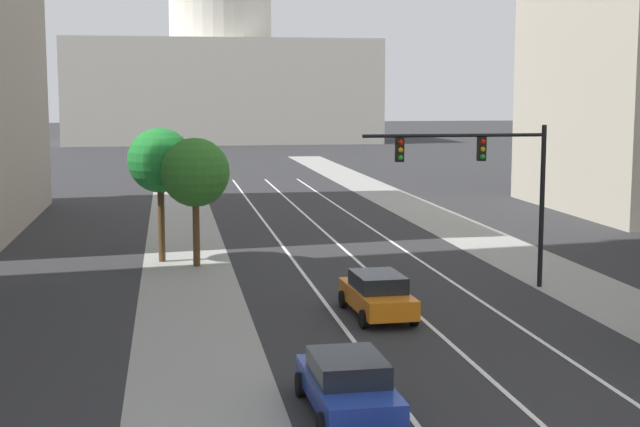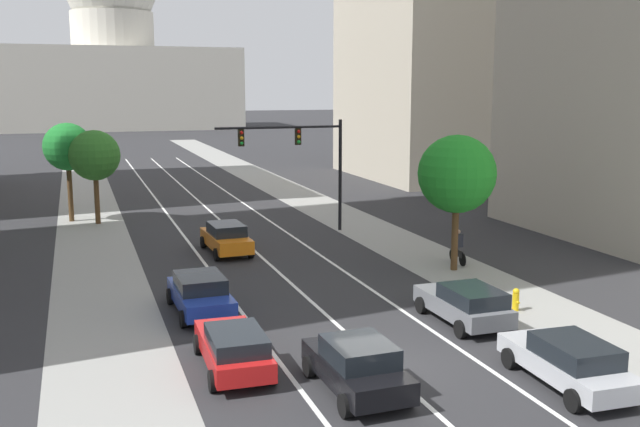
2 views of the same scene
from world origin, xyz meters
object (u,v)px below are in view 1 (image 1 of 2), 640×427
(traffic_signal_mast, at_px, (487,171))
(street_tree_near_left, at_px, (160,161))
(street_tree_mid_left, at_px, (195,173))
(capitol_building, at_px, (221,60))
(car_blue, at_px, (348,384))
(car_orange, at_px, (377,294))

(traffic_signal_mast, relative_size, street_tree_near_left, 1.20)
(traffic_signal_mast, bearing_deg, street_tree_mid_left, 149.07)
(street_tree_mid_left, bearing_deg, capitol_building, 86.08)
(car_blue, bearing_deg, street_tree_near_left, 10.56)
(car_orange, bearing_deg, capitol_building, -3.17)
(car_blue, xyz_separation_m, street_tree_near_left, (-4.69, 21.92, 4.00))
(car_orange, relative_size, street_tree_near_left, 0.73)
(car_blue, height_order, car_orange, car_orange)
(capitol_building, bearing_deg, street_tree_mid_left, -93.92)
(street_tree_mid_left, bearing_deg, car_blue, -81.39)
(car_blue, xyz_separation_m, car_orange, (2.99, 9.76, 0.04))
(street_tree_near_left, height_order, street_tree_mid_left, street_tree_near_left)
(car_blue, relative_size, car_orange, 0.98)
(car_orange, height_order, street_tree_near_left, street_tree_near_left)
(street_tree_near_left, xyz_separation_m, street_tree_mid_left, (1.59, -1.43, -0.46))
(capitol_building, xyz_separation_m, car_blue, (-4.48, -131.03, -12.54))
(car_orange, xyz_separation_m, street_tree_mid_left, (-6.09, 10.73, 3.51))
(traffic_signal_mast, relative_size, street_tree_mid_left, 1.28)
(capitol_building, relative_size, car_blue, 10.69)
(car_orange, bearing_deg, street_tree_near_left, 29.78)
(car_blue, bearing_deg, street_tree_mid_left, 7.10)
(car_blue, xyz_separation_m, traffic_signal_mast, (8.37, 13.61, 4.07))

